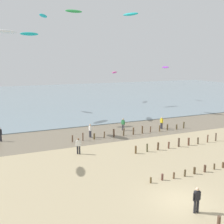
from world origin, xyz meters
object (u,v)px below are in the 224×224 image
(person_far_down_beach, at_px, (78,146))
(kite_aloft_11, at_px, (131,14))
(person_left_flank, at_px, (162,122))
(person_trailing_behind, at_px, (197,199))
(kite_aloft_4, at_px, (74,11))
(person_mid_beach, at_px, (90,130))
(kite_aloft_13, at_px, (115,72))
(kite_aloft_8, at_px, (165,67))
(kite_aloft_9, at_px, (29,34))
(person_by_waterline, at_px, (123,124))
(kite_aloft_10, at_px, (7,32))
(person_nearest_camera, at_px, (0,134))
(kite_aloft_7, at_px, (43,16))

(person_far_down_beach, distance_m, kite_aloft_11, 19.57)
(person_left_flank, xyz_separation_m, person_trailing_behind, (-9.69, -18.50, 0.00))
(kite_aloft_4, height_order, kite_aloft_11, kite_aloft_4)
(person_mid_beach, bearing_deg, person_left_flank, 0.58)
(kite_aloft_11, bearing_deg, kite_aloft_13, -49.88)
(kite_aloft_13, bearing_deg, kite_aloft_8, -61.32)
(person_far_down_beach, xyz_separation_m, kite_aloft_9, (-2.59, 15.51, 12.33))
(person_by_waterline, relative_size, person_left_flank, 1.00)
(person_trailing_behind, distance_m, kite_aloft_10, 36.54)
(person_trailing_behind, bearing_deg, person_nearest_camera, 118.31)
(person_nearest_camera, xyz_separation_m, kite_aloft_13, (24.80, 22.81, 5.95))
(person_trailing_behind, height_order, kite_aloft_4, kite_aloft_4)
(kite_aloft_8, bearing_deg, kite_aloft_9, -74.24)
(kite_aloft_9, relative_size, kite_aloft_10, 0.81)
(person_by_waterline, bearing_deg, kite_aloft_13, 69.10)
(person_nearest_camera, relative_size, kite_aloft_13, 0.61)
(kite_aloft_10, bearing_deg, kite_aloft_13, 176.01)
(kite_aloft_10, relative_size, kite_aloft_13, 1.12)
(person_left_flank, xyz_separation_m, kite_aloft_9, (-16.21, 10.17, 12.33))
(kite_aloft_9, relative_size, kite_aloft_13, 0.91)
(person_left_flank, relative_size, kite_aloft_13, 0.61)
(kite_aloft_11, bearing_deg, person_left_flank, -159.62)
(person_left_flank, bearing_deg, kite_aloft_9, 147.90)
(person_left_flank, relative_size, person_trailing_behind, 1.00)
(person_nearest_camera, xyz_separation_m, person_mid_beach, (10.40, -2.64, 0.00))
(kite_aloft_9, distance_m, kite_aloft_11, 14.70)
(person_far_down_beach, xyz_separation_m, kite_aloft_11, (9.95, 8.22, 14.71))
(kite_aloft_10, bearing_deg, kite_aloft_7, 153.05)
(kite_aloft_10, bearing_deg, kite_aloft_4, -172.11)
(kite_aloft_9, height_order, kite_aloft_10, kite_aloft_10)
(person_far_down_beach, bearing_deg, kite_aloft_13, 60.46)
(kite_aloft_8, bearing_deg, person_left_flank, -40.67)
(person_mid_beach, relative_size, person_left_flank, 1.00)
(person_by_waterline, bearing_deg, kite_aloft_4, 90.64)
(kite_aloft_7, relative_size, kite_aloft_10, 0.91)
(person_by_waterline, xyz_separation_m, kite_aloft_10, (-13.56, 13.12, 12.93))
(person_nearest_camera, bearing_deg, kite_aloft_4, 55.22)
(person_mid_beach, height_order, person_far_down_beach, same)
(kite_aloft_4, xyz_separation_m, kite_aloft_13, (9.45, 0.72, -12.59))
(person_nearest_camera, distance_m, person_far_down_beach, 10.81)
(person_left_flank, bearing_deg, kite_aloft_11, 141.93)
(person_left_flank, height_order, kite_aloft_11, kite_aloft_11)
(person_left_flank, relative_size, kite_aloft_8, 0.73)
(kite_aloft_11, bearing_deg, kite_aloft_8, -76.00)
(kite_aloft_13, bearing_deg, kite_aloft_9, 167.44)
(person_trailing_behind, relative_size, kite_aloft_11, 0.72)
(kite_aloft_4, bearing_deg, kite_aloft_8, 174.48)
(kite_aloft_7, bearing_deg, kite_aloft_4, -11.58)
(person_nearest_camera, relative_size, person_mid_beach, 1.00)
(person_far_down_beach, xyz_separation_m, kite_aloft_4, (7.94, 29.97, 18.53))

